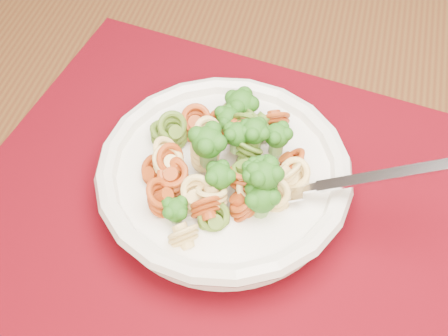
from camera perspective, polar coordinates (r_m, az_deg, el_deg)
The scene contains 5 objects.
dining_table at distance 0.72m, azimuth 7.35°, elevation -2.04°, with size 1.78×1.42×0.78m.
placemat at distance 0.59m, azimuth 1.38°, elevation -3.51°, with size 0.50×0.39×0.00m, color #4E030B.
pasta_bowl at distance 0.57m, azimuth -0.00°, elevation -0.73°, with size 0.24×0.24×0.05m.
pasta_broccoli_heap at distance 0.56m, azimuth 0.00°, elevation 0.38°, with size 0.20×0.20×0.06m, color #DBB76C, non-canonical shape.
fork at distance 0.55m, azimuth 5.92°, elevation -2.16°, with size 0.19×0.02×0.01m, color silver, non-canonical shape.
Camera 1 is at (-0.15, 0.11, 1.27)m, focal length 50.00 mm.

